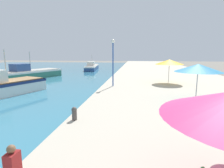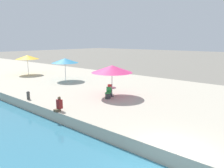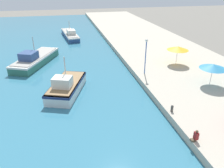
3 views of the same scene
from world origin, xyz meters
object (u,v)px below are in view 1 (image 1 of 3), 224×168
object	(u,v)px
fishing_boat_far	(92,67)
person_at_quay	(11,165)
cafe_umbrella_striped	(169,62)
mooring_bollard	(74,113)
lamppost	(113,55)
fishing_boat_mid	(30,73)
cafe_umbrella_white	(198,68)
fishing_boat_near	(6,86)

from	to	relation	value
fishing_boat_far	person_at_quay	xyz separation A→B (m)	(7.58, -38.51, 0.41)
cafe_umbrella_striped	person_at_quay	size ratio (longest dim) A/B	3.13
fishing_boat_far	mooring_bollard	xyz separation A→B (m)	(7.74, -34.33, 0.34)
lamppost	fishing_boat_far	bearing A→B (deg)	108.62
fishing_boat_far	cafe_umbrella_striped	size ratio (longest dim) A/B	3.71
fishing_boat_mid	cafe_umbrella_striped	xyz separation A→B (m)	(20.32, -6.22, 2.20)
cafe_umbrella_striped	mooring_bollard	bearing A→B (deg)	-118.98
mooring_bollard	cafe_umbrella_striped	bearing A→B (deg)	61.02
cafe_umbrella_white	lamppost	bearing A→B (deg)	142.47
fishing_boat_mid	fishing_boat_far	bearing A→B (deg)	93.14
cafe_umbrella_white	person_at_quay	world-z (taller)	cafe_umbrella_white
cafe_umbrella_white	person_at_quay	xyz separation A→B (m)	(-7.18, -8.57, -1.84)
lamppost	fishing_boat_near	bearing A→B (deg)	-168.93
fishing_boat_near	fishing_boat_mid	bearing A→B (deg)	132.22
fishing_boat_far	cafe_umbrella_striped	world-z (taller)	fishing_boat_far
cafe_umbrella_white	person_at_quay	bearing A→B (deg)	-129.93
fishing_boat_far	cafe_umbrella_white	xyz separation A→B (m)	(14.76, -29.93, 2.25)
fishing_boat_mid	fishing_boat_far	distance (m)	17.43
fishing_boat_far	person_at_quay	distance (m)	39.25
fishing_boat_near	mooring_bollard	xyz separation A→B (m)	(9.42, -7.26, 0.21)
lamppost	cafe_umbrella_striped	bearing A→B (deg)	23.49
person_at_quay	lamppost	size ratio (longest dim) A/B	0.21
person_at_quay	mooring_bollard	size ratio (longest dim) A/B	1.48
cafe_umbrella_striped	mooring_bollard	distance (m)	13.59
cafe_umbrella_white	mooring_bollard	distance (m)	8.50
fishing_boat_mid	cafe_umbrella_white	size ratio (longest dim) A/B	3.49
fishing_boat_mid	cafe_umbrella_white	distance (m)	24.95
fishing_boat_near	person_at_quay	distance (m)	14.72
fishing_boat_near	fishing_boat_far	xyz separation A→B (m)	(1.68, 27.07, -0.12)
cafe_umbrella_striped	lamppost	world-z (taller)	lamppost
fishing_boat_mid	lamppost	bearing A→B (deg)	-7.59
fishing_boat_mid	mooring_bollard	world-z (taller)	fishing_boat_mid
lamppost	person_at_quay	bearing A→B (deg)	-93.72
fishing_boat_near	cafe_umbrella_striped	distance (m)	16.71
fishing_boat_far	fishing_boat_mid	bearing A→B (deg)	-117.38
mooring_bollard	lamppost	size ratio (longest dim) A/B	0.14
fishing_boat_far	lamppost	world-z (taller)	lamppost
cafe_umbrella_white	lamppost	xyz separation A→B (m)	(-6.30, 4.84, 0.83)
fishing_boat_mid	cafe_umbrella_striped	distance (m)	21.36
mooring_bollard	lamppost	world-z (taller)	lamppost
person_at_quay	lamppost	distance (m)	13.71
fishing_boat_near	lamppost	size ratio (longest dim) A/B	1.65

